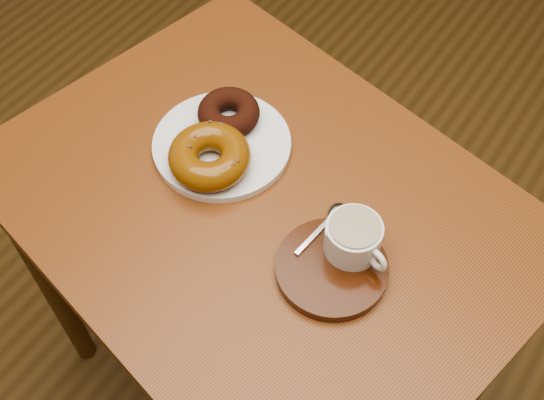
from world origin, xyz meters
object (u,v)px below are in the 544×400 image
Objects in this scene: cafe_table at (262,244)px; coffee_cup at (354,238)px; saucer at (332,268)px; donut_plate at (222,145)px.

coffee_cup reaches higher than cafe_table.
cafe_table is 5.80× the size of saucer.
saucer reaches higher than donut_plate.
donut_plate is 0.28m from coffee_cup.
saucer is (0.15, -0.04, 0.13)m from cafe_table.
saucer is (0.26, -0.09, 0.00)m from donut_plate.
donut_plate is at bearing 167.11° from cafe_table.
cafe_table is at bearing -24.18° from donut_plate.
coffee_cup is at bearing 77.92° from saucer.
saucer is 1.53× the size of coffee_cup.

